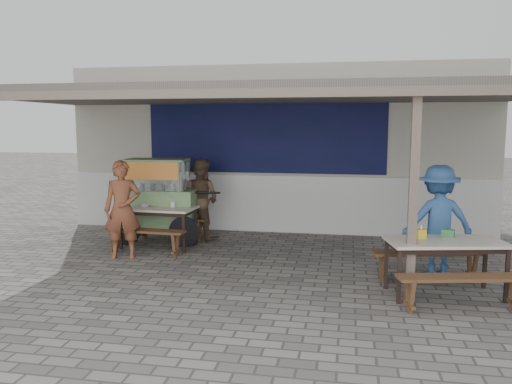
{
  "coord_description": "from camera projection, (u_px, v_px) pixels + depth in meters",
  "views": [
    {
      "loc": [
        1.55,
        -7.34,
        2.25
      ],
      "look_at": [
        0.01,
        0.9,
        1.12
      ],
      "focal_mm": 35.0,
      "sensor_mm": 36.0,
      "label": 1
    }
  ],
  "objects": [
    {
      "name": "bench_left_street",
      "position": [
        145.0,
        236.0,
        8.66
      ],
      "size": [
        1.46,
        0.35,
        0.45
      ],
      "rotation": [
        0.0,
        0.0,
        -0.05
      ],
      "color": "brown",
      "rests_on": "ground"
    },
    {
      "name": "condiment_bowl",
      "position": [
        145.0,
        206.0,
        9.21
      ],
      "size": [
        0.17,
        0.17,
        0.04
      ],
      "primitive_type": "imported",
      "rotation": [
        0.0,
        0.0,
        0.04
      ],
      "color": "silver",
      "rests_on": "table_left"
    },
    {
      "name": "bench_right_street",
      "position": [
        463.0,
        285.0,
        6.0
      ],
      "size": [
        1.62,
        0.6,
        0.45
      ],
      "rotation": [
        0.0,
        0.0,
        0.21
      ],
      "color": "brown",
      "rests_on": "ground"
    },
    {
      "name": "back_wall",
      "position": [
        278.0,
        149.0,
        10.99
      ],
      "size": [
        9.0,
        1.28,
        3.5
      ],
      "color": "#B4AFA1",
      "rests_on": "ground"
    },
    {
      "name": "bench_left_wall",
      "position": [
        171.0,
        223.0,
        9.8
      ],
      "size": [
        1.46,
        0.35,
        0.45
      ],
      "rotation": [
        0.0,
        0.0,
        -0.05
      ],
      "color": "brown",
      "rests_on": "ground"
    },
    {
      "name": "condiment_jar",
      "position": [
        173.0,
        204.0,
        9.2
      ],
      "size": [
        0.09,
        0.09,
        0.1
      ],
      "primitive_type": "cylinder",
      "color": "silver",
      "rests_on": "table_left"
    },
    {
      "name": "patron_wall_side",
      "position": [
        201.0,
        199.0,
        9.88
      ],
      "size": [
        0.94,
        0.85,
        1.59
      ],
      "primitive_type": "imported",
      "rotation": [
        0.0,
        0.0,
        2.77
      ],
      "color": "brown",
      "rests_on": "ground"
    },
    {
      "name": "table_right",
      "position": [
        445.0,
        246.0,
        6.54
      ],
      "size": [
        1.61,
        1.0,
        0.75
      ],
      "rotation": [
        0.0,
        0.0,
        0.21
      ],
      "color": "beige",
      "rests_on": "ground"
    },
    {
      "name": "ground",
      "position": [
        245.0,
        271.0,
        7.73
      ],
      "size": [
        60.0,
        60.0,
        0.0
      ],
      "primitive_type": "plane",
      "color": "slate",
      "rests_on": "ground"
    },
    {
      "name": "warung_roof",
      "position": [
        256.0,
        97.0,
        8.24
      ],
      "size": [
        9.0,
        4.21,
        2.81
      ],
      "color": "#544C48",
      "rests_on": "ground"
    },
    {
      "name": "tissue_box",
      "position": [
        421.0,
        234.0,
        6.67
      ],
      "size": [
        0.13,
        0.13,
        0.12
      ],
      "primitive_type": "cube",
      "rotation": [
        0.0,
        0.0,
        0.17
      ],
      "color": "yellow",
      "rests_on": "table_right"
    },
    {
      "name": "vendor_cart",
      "position": [
        159.0,
        197.0,
        9.61
      ],
      "size": [
        2.01,
        0.86,
        1.61
      ],
      "rotation": [
        0.0,
        0.0,
        0.06
      ],
      "color": "#809F6A",
      "rests_on": "ground"
    },
    {
      "name": "table_left",
      "position": [
        158.0,
        211.0,
        9.19
      ],
      "size": [
        1.38,
        0.79,
        0.75
      ],
      "rotation": [
        0.0,
        0.0,
        -0.05
      ],
      "color": "beige",
      "rests_on": "ground"
    },
    {
      "name": "bench_right_wall",
      "position": [
        428.0,
        259.0,
        7.17
      ],
      "size": [
        1.62,
        0.6,
        0.45
      ],
      "rotation": [
        0.0,
        0.0,
        0.21
      ],
      "color": "brown",
      "rests_on": "ground"
    },
    {
      "name": "patron_street_side",
      "position": [
        122.0,
        209.0,
        8.42
      ],
      "size": [
        0.7,
        0.56,
        1.67
      ],
      "primitive_type": "imported",
      "rotation": [
        0.0,
        0.0,
        0.31
      ],
      "color": "brown",
      "rests_on": "ground"
    },
    {
      "name": "donation_box",
      "position": [
        448.0,
        233.0,
        6.71
      ],
      "size": [
        0.19,
        0.16,
        0.11
      ],
      "primitive_type": "cube",
      "rotation": [
        0.0,
        0.0,
        -0.37
      ],
      "color": "#367B44",
      "rests_on": "table_right"
    },
    {
      "name": "patron_right_table",
      "position": [
        438.0,
        220.0,
        7.46
      ],
      "size": [
        1.17,
        0.8,
        1.67
      ],
      "primitive_type": "imported",
      "rotation": [
        0.0,
        0.0,
        3.32
      ],
      "color": "#345E99",
      "rests_on": "ground"
    }
  ]
}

